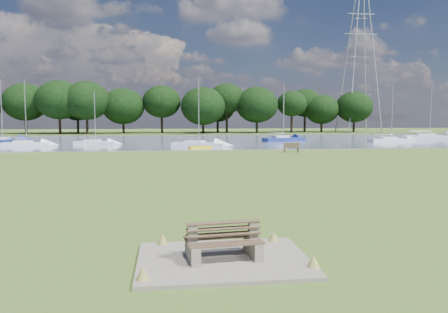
{
  "coord_description": "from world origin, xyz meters",
  "views": [
    {
      "loc": [
        -1.37,
        -24.44,
        3.59
      ],
      "look_at": [
        1.61,
        -2.0,
        1.53
      ],
      "focal_mm": 35.0,
      "sensor_mm": 36.0,
      "label": 1
    }
  ],
  "objects": [
    {
      "name": "river",
      "position": [
        0.0,
        42.0,
        0.0
      ],
      "size": [
        220.0,
        40.0,
        0.1
      ],
      "primitive_type": "cube",
      "color": "slate",
      "rests_on": "ground"
    },
    {
      "name": "sailboat_6",
      "position": [
        41.02,
        41.44,
        0.56
      ],
      "size": [
        7.98,
        4.11,
        8.68
      ],
      "rotation": [
        0.0,
        0.0,
        -0.27
      ],
      "color": "white",
      "rests_on": "river"
    },
    {
      "name": "sailboat_1",
      "position": [
        -18.33,
        31.34,
        0.46
      ],
      "size": [
        5.79,
        1.93,
        7.9
      ],
      "rotation": [
        0.0,
        0.0,
        -0.06
      ],
      "color": "white",
      "rests_on": "river"
    },
    {
      "name": "ground",
      "position": [
        0.0,
        0.0,
        0.0
      ],
      "size": [
        220.0,
        220.0,
        0.0
      ],
      "primitive_type": "plane",
      "color": "olive"
    },
    {
      "name": "pylon",
      "position": [
        41.92,
        70.0,
        22.3
      ],
      "size": [
        7.59,
        5.32,
        35.82
      ],
      "color": "#9FA0A1",
      "rests_on": "far_bank"
    },
    {
      "name": "sailboat_7",
      "position": [
        -23.22,
        37.44,
        0.55
      ],
      "size": [
        7.39,
        3.03,
        8.55
      ],
      "rotation": [
        0.0,
        0.0,
        -0.15
      ],
      "color": "navy",
      "rests_on": "river"
    },
    {
      "name": "sailboat_0",
      "position": [
        15.44,
        37.16,
        0.57
      ],
      "size": [
        6.52,
        3.71,
        8.38
      ],
      "rotation": [
        0.0,
        0.0,
        0.33
      ],
      "color": "navy",
      "rests_on": "river"
    },
    {
      "name": "concrete_pad",
      "position": [
        0.0,
        -14.0,
        0.05
      ],
      "size": [
        4.2,
        3.2,
        0.1
      ],
      "primitive_type": "cube",
      "color": "gray",
      "rests_on": "ground"
    },
    {
      "name": "sailboat_8",
      "position": [
        -10.36,
        32.63,
        0.46
      ],
      "size": [
        5.54,
        2.67,
        6.66
      ],
      "rotation": [
        0.0,
        0.0,
        -0.23
      ],
      "color": "white",
      "rests_on": "river"
    },
    {
      "name": "sailboat_3",
      "position": [
        30.33,
        33.94,
        0.5
      ],
      "size": [
        6.45,
        2.07,
        9.35
      ],
      "rotation": [
        0.0,
        0.0,
        0.04
      ],
      "color": "white",
      "rests_on": "river"
    },
    {
      "name": "far_bank",
      "position": [
        0.0,
        72.0,
        0.0
      ],
      "size": [
        220.0,
        20.0,
        0.4
      ],
      "primitive_type": "cube",
      "color": "#4C6626",
      "rests_on": "ground"
    },
    {
      "name": "riverbank_bench",
      "position": [
        11.21,
        18.36,
        0.5
      ],
      "size": [
        1.67,
        0.65,
        1.0
      ],
      "rotation": [
        0.0,
        0.0,
        -0.1
      ],
      "color": "brown",
      "rests_on": "ground"
    },
    {
      "name": "sailboat_4",
      "position": [
        2.44,
        27.75,
        0.49
      ],
      "size": [
        6.69,
        4.25,
        8.42
      ],
      "rotation": [
        0.0,
        0.0,
        -0.41
      ],
      "color": "white",
      "rests_on": "river"
    },
    {
      "name": "bench_pair",
      "position": [
        0.0,
        -14.0,
        0.5
      ],
      "size": [
        1.94,
        1.27,
        0.99
      ],
      "rotation": [
        0.0,
        0.0,
        0.1
      ],
      "color": "gray",
      "rests_on": "concrete_pad"
    },
    {
      "name": "tree_line",
      "position": [
        -12.91,
        68.0,
        6.5
      ],
      "size": [
        116.98,
        8.97,
        10.86
      ],
      "color": "black",
      "rests_on": "far_bank"
    },
    {
      "name": "kayak",
      "position": [
        2.41,
        24.51,
        0.18
      ],
      "size": [
        2.72,
        1.66,
        0.27
      ],
      "primitive_type": "cube",
      "rotation": [
        0.0,
        0.0,
        0.41
      ],
      "color": "yellow",
      "rests_on": "river"
    }
  ]
}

